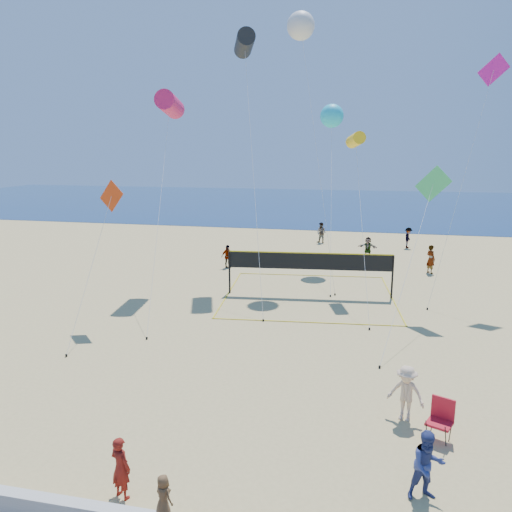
# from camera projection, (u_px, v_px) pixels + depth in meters

# --- Properties ---
(ground) EXTENTS (120.00, 120.00, 0.00)m
(ground) POSITION_uv_depth(u_px,v_px,m) (234.00, 459.00, 12.76)
(ground) COLOR tan
(ground) RESTS_ON ground
(ocean) EXTENTS (140.00, 50.00, 0.03)m
(ocean) POSITION_uv_depth(u_px,v_px,m) (345.00, 204.00, 71.94)
(ocean) COLOR navy
(ocean) RESTS_ON ground
(woman) EXTENTS (0.63, 0.52, 1.49)m
(woman) POSITION_uv_depth(u_px,v_px,m) (121.00, 468.00, 11.21)
(woman) COLOR maroon
(woman) RESTS_ON ground
(toddler) EXTENTS (0.51, 0.45, 0.88)m
(toddler) POSITION_uv_depth(u_px,v_px,m) (163.00, 496.00, 9.87)
(toddler) COLOR brown
(toddler) RESTS_ON seawall
(bystander_a) EXTENTS (0.96, 0.85, 1.65)m
(bystander_a) POSITION_uv_depth(u_px,v_px,m) (427.00, 466.00, 11.15)
(bystander_a) COLOR navy
(bystander_a) RESTS_ON ground
(bystander_b) EXTENTS (1.23, 0.96, 1.67)m
(bystander_b) POSITION_uv_depth(u_px,v_px,m) (406.00, 393.00, 14.44)
(bystander_b) COLOR beige
(bystander_b) RESTS_ON ground
(far_person_0) EXTENTS (0.90, 0.90, 1.54)m
(far_person_0) POSITION_uv_depth(u_px,v_px,m) (227.00, 256.00, 33.19)
(far_person_0) COLOR gray
(far_person_0) RESTS_ON ground
(far_person_1) EXTENTS (1.48, 0.77, 1.52)m
(far_person_1) POSITION_uv_depth(u_px,v_px,m) (368.00, 247.00, 36.22)
(far_person_1) COLOR gray
(far_person_1) RESTS_ON ground
(far_person_2) EXTENTS (0.75, 0.79, 1.83)m
(far_person_2) POSITION_uv_depth(u_px,v_px,m) (431.00, 259.00, 31.67)
(far_person_2) COLOR gray
(far_person_2) RESTS_ON ground
(far_person_3) EXTENTS (1.04, 0.94, 1.74)m
(far_person_3) POSITION_uv_depth(u_px,v_px,m) (321.00, 233.00, 41.87)
(far_person_3) COLOR gray
(far_person_3) RESTS_ON ground
(far_person_4) EXTENTS (0.82, 1.17, 1.65)m
(far_person_4) POSITION_uv_depth(u_px,v_px,m) (408.00, 238.00, 39.76)
(far_person_4) COLOR gray
(far_person_4) RESTS_ON ground
(camp_chair) EXTENTS (0.81, 0.92, 1.29)m
(camp_chair) POSITION_uv_depth(u_px,v_px,m) (441.00, 417.00, 13.50)
(camp_chair) COLOR #B31422
(camp_chair) RESTS_ON ground
(volleyball_net) EXTENTS (9.72, 9.59, 2.38)m
(volleyball_net) POSITION_uv_depth(u_px,v_px,m) (310.00, 266.00, 26.65)
(volleyball_net) COLOR black
(volleyball_net) RESTS_ON ground
(kite_0) EXTENTS (2.92, 10.22, 10.88)m
(kite_0) POSITION_uv_depth(u_px,v_px,m) (170.00, 105.00, 27.49)
(kite_0) COLOR #CB1B56
(kite_0) RESTS_ON ground
(kite_1) EXTENTS (3.83, 9.83, 14.41)m
(kite_1) POSITION_uv_depth(u_px,v_px,m) (244.00, 43.00, 28.72)
(kite_1) COLOR black
(kite_1) RESTS_ON ground
(kite_2) EXTENTS (1.70, 7.63, 8.69)m
(kite_2) POSITION_uv_depth(u_px,v_px,m) (356.00, 140.00, 26.73)
(kite_2) COLOR yellow
(kite_2) RESTS_ON ground
(kite_3) EXTENTS (1.42, 4.81, 6.45)m
(kite_3) POSITION_uv_depth(u_px,v_px,m) (109.00, 204.00, 21.99)
(kite_3) COLOR #BB330D
(kite_3) RESTS_ON ground
(kite_4) EXTENTS (3.08, 7.70, 7.04)m
(kite_4) POSITION_uv_depth(u_px,v_px,m) (431.00, 191.00, 22.91)
(kite_4) COLOR #37BB68
(kite_4) RESTS_ON ground
(kite_5) EXTENTS (3.62, 3.87, 12.46)m
(kite_5) POSITION_uv_depth(u_px,v_px,m) (489.00, 85.00, 25.03)
(kite_5) COLOR #CB159E
(kite_5) RESTS_ON ground
(kite_6) EXTENTS (3.85, 5.63, 15.55)m
(kite_6) POSITION_uv_depth(u_px,v_px,m) (301.00, 26.00, 28.83)
(kite_6) COLOR silver
(kite_6) RESTS_ON ground
(kite_7) EXTENTS (1.66, 8.99, 10.65)m
(kite_7) POSITION_uv_depth(u_px,v_px,m) (332.00, 116.00, 32.60)
(kite_7) COLOR #1EC5E7
(kite_7) RESTS_ON ground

